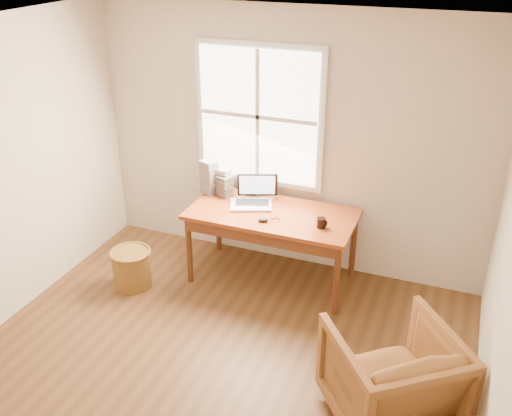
# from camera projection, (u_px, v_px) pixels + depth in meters

# --- Properties ---
(room_shell) EXTENTS (4.04, 4.54, 2.64)m
(room_shell) POSITION_uv_depth(u_px,v_px,m) (188.00, 238.00, 3.84)
(room_shell) COLOR #55371D
(room_shell) RESTS_ON ground
(desk) EXTENTS (1.60, 0.80, 0.04)m
(desk) POSITION_uv_depth(u_px,v_px,m) (272.00, 214.00, 5.46)
(desk) COLOR brown
(desk) RESTS_ON room_shell
(armchair) EXTENTS (1.15, 1.16, 0.76)m
(armchair) POSITION_uv_depth(u_px,v_px,m) (392.00, 377.00, 3.97)
(armchair) COLOR brown
(armchair) RESTS_ON room_shell
(wicker_stool) EXTENTS (0.39, 0.39, 0.37)m
(wicker_stool) POSITION_uv_depth(u_px,v_px,m) (132.00, 269.00, 5.60)
(wicker_stool) COLOR brown
(wicker_stool) RESTS_ON room_shell
(laptop) EXTENTS (0.47, 0.48, 0.27)m
(laptop) POSITION_uv_depth(u_px,v_px,m) (251.00, 193.00, 5.52)
(laptop) COLOR silver
(laptop) RESTS_ON desk
(mouse) EXTENTS (0.11, 0.09, 0.03)m
(mouse) POSITION_uv_depth(u_px,v_px,m) (263.00, 220.00, 5.27)
(mouse) COLOR black
(mouse) RESTS_ON desk
(coffee_mug) EXTENTS (0.10, 0.10, 0.09)m
(coffee_mug) POSITION_uv_depth(u_px,v_px,m) (321.00, 223.00, 5.16)
(coffee_mug) COLOR black
(coffee_mug) RESTS_ON desk
(cd_stack_a) EXTENTS (0.15, 0.13, 0.27)m
(cd_stack_a) POSITION_uv_depth(u_px,v_px,m) (223.00, 181.00, 5.78)
(cd_stack_a) COLOR #B6B9C2
(cd_stack_a) RESTS_ON desk
(cd_stack_b) EXTENTS (0.17, 0.16, 0.21)m
(cd_stack_b) POSITION_uv_depth(u_px,v_px,m) (225.00, 186.00, 5.74)
(cd_stack_b) COLOR #252429
(cd_stack_b) RESTS_ON desk
(cd_stack_c) EXTENTS (0.19, 0.18, 0.35)m
(cd_stack_c) POSITION_uv_depth(u_px,v_px,m) (210.00, 177.00, 5.78)
(cd_stack_c) COLOR #A4A4B2
(cd_stack_c) RESTS_ON desk
(cd_stack_d) EXTENTS (0.17, 0.16, 0.18)m
(cd_stack_d) POSITION_uv_depth(u_px,v_px,m) (256.00, 186.00, 5.79)
(cd_stack_d) COLOR #AFB4BB
(cd_stack_d) RESTS_ON desk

